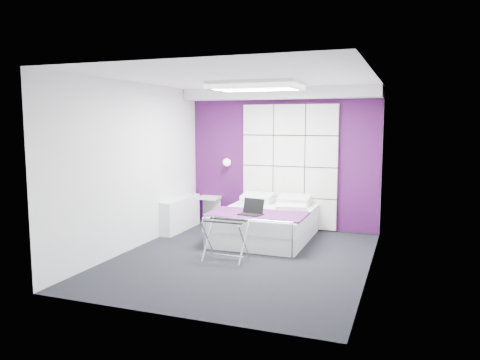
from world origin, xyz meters
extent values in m
plane|color=black|center=(0.00, 0.00, 0.00)|extent=(4.40, 4.40, 0.00)
plane|color=white|center=(0.00, 0.00, 2.60)|extent=(4.40, 4.40, 0.00)
plane|color=silver|center=(0.00, 2.20, 1.30)|extent=(3.60, 0.00, 3.60)
plane|color=silver|center=(-1.80, 0.00, 1.30)|extent=(0.00, 4.40, 4.40)
plane|color=silver|center=(1.80, 0.00, 1.30)|extent=(0.00, 4.40, 4.40)
cube|color=#430F45|center=(0.00, 2.19, 1.30)|extent=(3.58, 0.02, 2.58)
cube|color=white|center=(0.00, 1.95, 2.50)|extent=(3.58, 0.50, 0.20)
sphere|color=white|center=(-1.05, 2.06, 1.22)|extent=(0.15, 0.15, 0.15)
cube|color=white|center=(-1.69, 1.30, 0.30)|extent=(0.22, 1.20, 0.60)
cube|color=white|center=(-0.01, 1.19, 0.14)|extent=(1.46, 1.83, 0.27)
cube|color=silver|center=(-0.01, 1.19, 0.39)|extent=(1.50, 1.87, 0.23)
cube|color=#4A1449|center=(-0.01, 0.73, 0.52)|extent=(1.56, 0.82, 0.03)
cube|color=white|center=(-1.44, 2.02, 0.51)|extent=(0.42, 0.32, 0.05)
cube|color=black|center=(-0.21, -0.15, 0.57)|extent=(0.59, 0.43, 0.01)
cube|color=black|center=(-0.07, 0.58, 0.54)|extent=(0.36, 0.25, 0.02)
cube|color=black|center=(-0.07, 0.71, 0.67)|extent=(0.36, 0.01, 0.24)
camera|label=1|loc=(2.27, -6.29, 1.99)|focal=35.00mm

